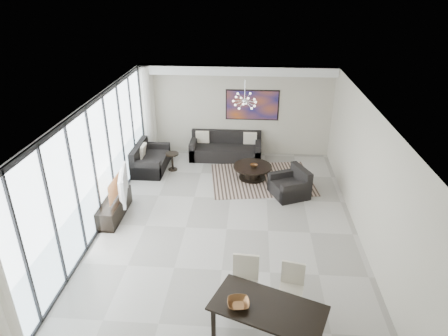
# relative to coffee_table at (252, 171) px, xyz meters

# --- Properties ---
(room_shell) EXTENTS (6.00, 9.00, 2.90)m
(room_shell) POSITION_rel_coffee_table_xyz_m (-0.10, -2.66, 1.23)
(room_shell) COLOR #A8A39B
(room_shell) RESTS_ON ground
(window_wall) EXTENTS (0.37, 8.95, 2.90)m
(window_wall) POSITION_rel_coffee_table_xyz_m (-3.42, -2.66, 1.25)
(window_wall) COLOR white
(window_wall) RESTS_ON floor
(soffit) EXTENTS (5.98, 0.40, 0.26)m
(soffit) POSITION_rel_coffee_table_xyz_m (-0.57, 1.64, 2.55)
(soffit) COLOR white
(soffit) RESTS_ON room_shell
(painting) EXTENTS (1.68, 0.04, 0.98)m
(painting) POSITION_rel_coffee_table_xyz_m (-0.07, 1.81, 1.43)
(painting) COLOR #AE4C18
(painting) RESTS_ON room_shell
(chandelier) EXTENTS (0.66, 0.66, 0.71)m
(chandelier) POSITION_rel_coffee_table_xyz_m (-0.27, -0.16, 2.13)
(chandelier) COLOR silver
(chandelier) RESTS_ON room_shell
(rug) EXTENTS (3.13, 2.58, 0.01)m
(rug) POSITION_rel_coffee_table_xyz_m (0.28, -0.06, -0.21)
(rug) COLOR black
(rug) RESTS_ON floor
(coffee_table) EXTENTS (1.12, 1.12, 0.39)m
(coffee_table) POSITION_rel_coffee_table_xyz_m (0.00, 0.00, 0.00)
(coffee_table) COLOR black
(coffee_table) RESTS_ON floor
(bowl_coffee) EXTENTS (0.26, 0.26, 0.07)m
(bowl_coffee) POSITION_rel_coffee_table_xyz_m (0.04, -0.04, 0.20)
(bowl_coffee) COLOR brown
(bowl_coffee) RESTS_ON coffee_table
(sofa_main) EXTENTS (2.25, 0.92, 0.82)m
(sofa_main) POSITION_rel_coffee_table_xyz_m (-0.87, 1.41, 0.06)
(sofa_main) COLOR black
(sofa_main) RESTS_ON floor
(loveseat) EXTENTS (0.89, 1.57, 0.79)m
(loveseat) POSITION_rel_coffee_table_xyz_m (-3.11, 0.39, 0.05)
(loveseat) COLOR black
(loveseat) RESTS_ON floor
(armchair) EXTENTS (1.14, 1.17, 0.76)m
(armchair) POSITION_rel_coffee_table_xyz_m (1.02, -0.92, 0.04)
(armchair) COLOR black
(armchair) RESTS_ON floor
(side_table) EXTENTS (0.40, 0.40, 0.54)m
(side_table) POSITION_rel_coffee_table_xyz_m (-2.41, 0.38, 0.14)
(side_table) COLOR black
(side_table) RESTS_ON floor
(tv_console) EXTENTS (0.42, 1.50, 0.47)m
(tv_console) POSITION_rel_coffee_table_xyz_m (-3.33, -2.27, 0.01)
(tv_console) COLOR black
(tv_console) RESTS_ON floor
(television) EXTENTS (0.44, 1.20, 0.69)m
(television) POSITION_rel_coffee_table_xyz_m (-3.17, -2.19, 0.59)
(television) COLOR gray
(television) RESTS_ON tv_console
(dining_table) EXTENTS (1.93, 1.44, 0.72)m
(dining_table) POSITION_rel_coffee_table_xyz_m (0.28, -5.76, 0.42)
(dining_table) COLOR black
(dining_table) RESTS_ON floor
(dining_chair_nw) EXTENTS (0.48, 0.48, 0.98)m
(dining_chair_nw) POSITION_rel_coffee_table_xyz_m (-0.09, -4.94, 0.34)
(dining_chair_nw) COLOR beige
(dining_chair_nw) RESTS_ON floor
(dining_chair_ne) EXTENTS (0.48, 0.48, 0.88)m
(dining_chair_ne) POSITION_rel_coffee_table_xyz_m (0.72, -4.95, 0.28)
(dining_chair_ne) COLOR beige
(dining_chair_ne) RESTS_ON floor
(bowl_dining) EXTENTS (0.38, 0.38, 0.08)m
(bowl_dining) POSITION_rel_coffee_table_xyz_m (-0.18, -5.76, 0.55)
(bowl_dining) COLOR brown
(bowl_dining) RESTS_ON dining_table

